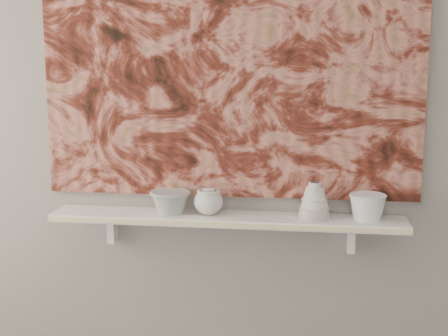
% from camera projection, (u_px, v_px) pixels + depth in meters
% --- Properties ---
extents(wall_back, '(3.60, 0.00, 3.60)m').
position_uv_depth(wall_back, '(230.00, 107.00, 2.48)').
color(wall_back, gray).
rests_on(wall_back, floor).
extents(shelf, '(1.40, 0.18, 0.03)m').
position_uv_depth(shelf, '(227.00, 219.00, 2.46)').
color(shelf, white).
rests_on(shelf, wall_back).
extents(shelf_stripe, '(1.40, 0.01, 0.02)m').
position_uv_depth(shelf_stripe, '(223.00, 225.00, 2.37)').
color(shelf_stripe, beige).
rests_on(shelf_stripe, shelf).
extents(bracket_left, '(0.03, 0.06, 0.12)m').
position_uv_depth(bracket_left, '(112.00, 228.00, 2.60)').
color(bracket_left, white).
rests_on(bracket_left, wall_back).
extents(bracket_right, '(0.03, 0.06, 0.12)m').
position_uv_depth(bracket_right, '(351.00, 237.00, 2.47)').
color(bracket_right, white).
rests_on(bracket_right, wall_back).
extents(painting, '(1.50, 0.02, 1.10)m').
position_uv_depth(painting, '(229.00, 58.00, 2.43)').
color(painting, maroon).
rests_on(painting, wall_back).
extents(house_motif, '(0.09, 0.00, 0.08)m').
position_uv_depth(house_motif, '(344.00, 139.00, 2.41)').
color(house_motif, black).
rests_on(house_motif, painting).
extents(bowl_grey, '(0.21, 0.21, 0.09)m').
position_uv_depth(bowl_grey, '(170.00, 202.00, 2.48)').
color(bowl_grey, '#9E9E9B').
rests_on(bowl_grey, shelf).
extents(cup_cream, '(0.13, 0.13, 0.10)m').
position_uv_depth(cup_cream, '(208.00, 202.00, 2.46)').
color(cup_cream, white).
rests_on(cup_cream, shelf).
extents(bell_vessel, '(0.14, 0.14, 0.14)m').
position_uv_depth(bell_vessel, '(315.00, 200.00, 2.40)').
color(bell_vessel, beige).
rests_on(bell_vessel, shelf).
extents(bowl_white, '(0.19, 0.19, 0.10)m').
position_uv_depth(bowl_white, '(367.00, 207.00, 2.38)').
color(bowl_white, white).
rests_on(bowl_white, shelf).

